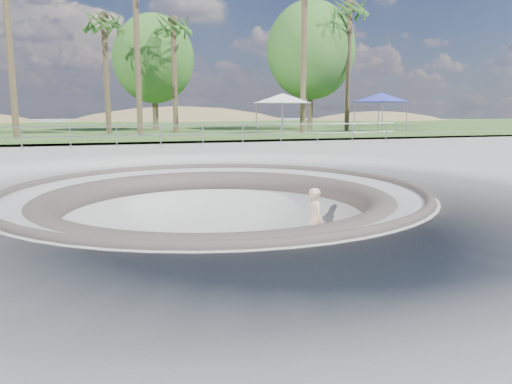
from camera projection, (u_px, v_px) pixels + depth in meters
The scene contains 14 objects.
ground at pixel (215, 191), 12.19m from camera, with size 180.00×180.00×0.00m, color #AAAAA4.
skate_bowl at pixel (216, 262), 12.50m from camera, with size 14.00×14.00×4.10m.
grass_strip at pixel (134, 128), 44.23m from camera, with size 180.00×36.00×0.12m.
distant_hills at pixel (154, 174), 68.38m from camera, with size 103.20×45.00×28.60m.
safety_railing at pixel (161, 136), 23.39m from camera, with size 25.00×0.06×1.03m.
skateboard at pixel (314, 253), 13.33m from camera, with size 0.80×0.27×0.08m.
skater at pixel (315, 221), 13.18m from camera, with size 0.64×0.42×1.74m, color beige.
canopy_white at pixel (283, 98), 33.02m from camera, with size 4.78×4.78×2.65m.
canopy_blue at pixel (381, 97), 35.66m from camera, with size 5.21×5.21×2.78m.
palm_b at pixel (104, 24), 32.03m from camera, with size 2.60×2.60×8.36m.
palm_d at pixel (173, 27), 34.13m from camera, with size 2.60×2.60×8.51m.
palm_f at pixel (350, 11), 36.11m from camera, with size 2.60×2.60×10.06m.
bushy_tree_mid at pixel (154, 59), 37.39m from camera, with size 6.06×5.51×8.74m.
bushy_tree_right at pixel (311, 51), 38.34m from camera, with size 6.87×6.25×9.92m.
Camera 1 is at (-2.53, -11.79, 2.01)m, focal length 35.00 mm.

